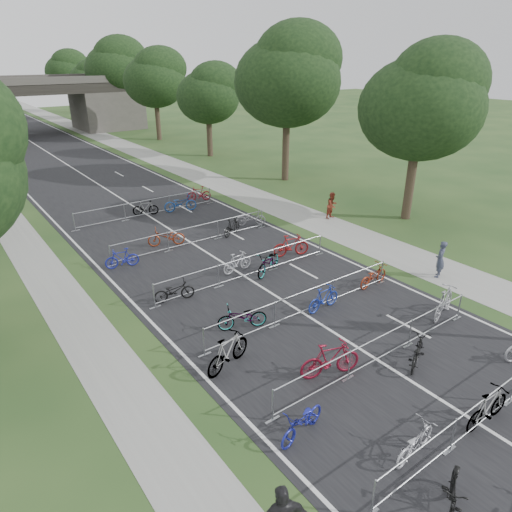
% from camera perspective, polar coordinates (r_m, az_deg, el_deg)
% --- Properties ---
extents(road, '(11.00, 140.00, 0.01)m').
position_cam_1_polar(road, '(52.56, -24.15, 11.45)').
color(road, black).
rests_on(road, ground).
extents(sidewalk_right, '(3.00, 140.00, 0.01)m').
position_cam_1_polar(sidewalk_right, '(54.77, -15.90, 13.03)').
color(sidewalk_right, gray).
rests_on(sidewalk_right, ground).
extents(lane_markings, '(0.12, 140.00, 0.00)m').
position_cam_1_polar(lane_markings, '(52.56, -24.15, 11.44)').
color(lane_markings, silver).
rests_on(lane_markings, ground).
extents(overpass_bridge, '(31.00, 8.00, 7.05)m').
position_cam_1_polar(overpass_bridge, '(66.70, -27.85, 16.16)').
color(overpass_bridge, '#44423D').
rests_on(overpass_bridge, ground).
extents(tree_right_0, '(7.17, 7.17, 10.93)m').
position_cam_1_polar(tree_right_0, '(29.18, 20.20, 17.44)').
color(tree_right_0, '#33261C').
rests_on(tree_right_0, ground).
extents(tree_right_1, '(8.18, 8.18, 12.47)m').
position_cam_1_polar(tree_right_1, '(37.24, 4.18, 21.36)').
color(tree_right_1, '#33261C').
rests_on(tree_right_1, ground).
extents(tree_right_2, '(6.16, 6.16, 9.39)m').
position_cam_1_polar(tree_right_2, '(47.16, -5.87, 19.45)').
color(tree_right_2, '#33261C').
rests_on(tree_right_2, ground).
extents(tree_right_3, '(7.17, 7.17, 10.93)m').
position_cam_1_polar(tree_right_3, '(57.74, -12.45, 20.82)').
color(tree_right_3, '#33261C').
rests_on(tree_right_3, ground).
extents(tree_right_4, '(8.18, 8.18, 12.47)m').
position_cam_1_polar(tree_right_4, '(68.79, -17.01, 21.61)').
color(tree_right_4, '#33261C').
rests_on(tree_right_4, ground).
extents(tree_right_5, '(6.16, 6.16, 9.39)m').
position_cam_1_polar(tree_right_5, '(80.21, -20.02, 20.03)').
color(tree_right_5, '#33261C').
rests_on(tree_right_5, ground).
extents(tree_right_6, '(7.17, 7.17, 10.93)m').
position_cam_1_polar(tree_right_6, '(91.69, -22.53, 20.62)').
color(tree_right_6, '#33261C').
rests_on(tree_right_6, ground).
extents(barrier_row_1, '(9.70, 0.08, 1.10)m').
position_cam_1_polar(barrier_row_1, '(14.67, 26.69, -16.85)').
color(barrier_row_1, '#95979C').
rests_on(barrier_row_1, ground).
extents(barrier_row_2, '(9.70, 0.08, 1.10)m').
position_cam_1_polar(barrier_row_2, '(16.06, 15.38, -11.03)').
color(barrier_row_2, '#95979C').
rests_on(barrier_row_2, ground).
extents(barrier_row_3, '(9.70, 0.08, 1.10)m').
position_cam_1_polar(barrier_row_3, '(18.20, 6.15, -5.77)').
color(barrier_row_3, '#95979C').
rests_on(barrier_row_3, ground).
extents(barrier_row_4, '(9.70, 0.08, 1.10)m').
position_cam_1_polar(barrier_row_4, '(20.97, -1.15, -1.43)').
color(barrier_row_4, '#95979C').
rests_on(barrier_row_4, ground).
extents(barrier_row_5, '(9.70, 0.08, 1.10)m').
position_cam_1_polar(barrier_row_5, '(24.90, -7.79, 2.56)').
color(barrier_row_5, '#95979C').
rests_on(barrier_row_5, ground).
extents(barrier_row_6, '(9.70, 0.08, 1.10)m').
position_cam_1_polar(barrier_row_6, '(30.04, -13.37, 5.88)').
color(barrier_row_6, '#95979C').
rests_on(barrier_row_6, ground).
extents(bike_4, '(1.78, 1.30, 1.06)m').
position_cam_1_polar(bike_4, '(12.25, 23.36, -25.83)').
color(bike_4, black).
rests_on(bike_4, ground).
extents(bike_5, '(1.77, 0.79, 0.90)m').
position_cam_1_polar(bike_5, '(13.21, 19.25, -21.09)').
color(bike_5, '#B0B0B8').
rests_on(bike_5, ground).
extents(bike_6, '(1.91, 0.61, 1.13)m').
position_cam_1_polar(bike_6, '(14.76, 27.01, -16.52)').
color(bike_6, '#95979C').
rests_on(bike_6, ground).
extents(bike_8, '(1.87, 0.99, 0.93)m').
position_cam_1_polar(bike_8, '(13.09, 5.83, -19.98)').
color(bike_8, navy).
rests_on(bike_8, ground).
extents(bike_9, '(2.14, 1.21, 1.24)m').
position_cam_1_polar(bike_9, '(15.05, 9.26, -12.68)').
color(bike_9, maroon).
rests_on(bike_9, ground).
extents(bike_10, '(1.89, 1.38, 0.95)m').
position_cam_1_polar(bike_10, '(16.34, 19.46, -11.25)').
color(bike_10, black).
rests_on(bike_10, ground).
extents(bike_11, '(2.15, 1.12, 1.24)m').
position_cam_1_polar(bike_11, '(19.39, 22.45, -5.39)').
color(bike_11, gray).
rests_on(bike_11, ground).
extents(bike_12, '(2.12, 1.17, 1.23)m').
position_cam_1_polar(bike_12, '(15.24, -3.52, -11.88)').
color(bike_12, '#95979C').
rests_on(bike_12, ground).
extents(bike_13, '(2.00, 1.32, 0.99)m').
position_cam_1_polar(bike_13, '(17.22, -1.73, -7.68)').
color(bike_13, '#95979C').
rests_on(bike_13, ground).
extents(bike_14, '(1.75, 0.59, 1.03)m').
position_cam_1_polar(bike_14, '(18.63, 8.45, -5.26)').
color(bike_14, '#1B3199').
rests_on(bike_14, ground).
extents(bike_15, '(1.88, 0.80, 0.96)m').
position_cam_1_polar(bike_15, '(20.98, 14.45, -2.42)').
color(bike_15, maroon).
rests_on(bike_15, ground).
extents(bike_16, '(1.81, 0.99, 0.90)m').
position_cam_1_polar(bike_16, '(19.40, -10.20, -4.35)').
color(bike_16, black).
rests_on(bike_16, ground).
extents(bike_17, '(1.67, 0.58, 0.99)m').
position_cam_1_polar(bike_17, '(21.59, -2.35, -0.81)').
color(bike_17, '#ADADB5').
rests_on(bike_17, ground).
extents(bike_18, '(2.22, 1.60, 1.11)m').
position_cam_1_polar(bike_18, '(21.44, 1.60, -0.81)').
color(bike_18, '#95979C').
rests_on(bike_18, ground).
extents(bike_19, '(1.99, 1.17, 1.15)m').
position_cam_1_polar(bike_19, '(23.31, 4.40, 1.29)').
color(bike_19, maroon).
rests_on(bike_19, ground).
extents(bike_20, '(1.69, 0.79, 0.98)m').
position_cam_1_polar(bike_20, '(22.95, -16.42, -0.28)').
color(bike_20, '#1C249C').
rests_on(bike_20, ground).
extents(bike_21, '(2.09, 1.38, 1.04)m').
position_cam_1_polar(bike_21, '(25.02, -11.16, 2.36)').
color(bike_21, maroon).
rests_on(bike_21, ground).
extents(bike_22, '(1.69, 1.14, 1.00)m').
position_cam_1_polar(bike_22, '(26.12, -3.01, 3.68)').
color(bike_22, black).
rests_on(bike_22, ground).
extents(bike_23, '(1.85, 1.36, 0.93)m').
position_cam_1_polar(bike_23, '(27.60, -0.63, 4.76)').
color(bike_23, gray).
rests_on(bike_23, ground).
extents(bike_25, '(1.69, 1.06, 0.98)m').
position_cam_1_polar(bike_25, '(30.25, -13.65, 5.86)').
color(bike_25, '#95979C').
rests_on(bike_25, ground).
extents(bike_26, '(2.25, 1.31, 1.12)m').
position_cam_1_polar(bike_26, '(30.55, -9.44, 6.53)').
color(bike_26, '#1A4593').
rests_on(bike_26, ground).
extents(bike_27, '(1.75, 1.07, 1.02)m').
position_cam_1_polar(bike_27, '(32.69, -7.14, 7.73)').
color(bike_27, maroon).
rests_on(bike_27, ground).
extents(pedestrian_a, '(0.76, 0.66, 1.75)m').
position_cam_1_polar(pedestrian_a, '(22.61, 22.03, -0.40)').
color(pedestrian_a, '#313649').
rests_on(pedestrian_a, ground).
extents(pedestrian_b, '(0.89, 0.73, 1.66)m').
position_cam_1_polar(pedestrian_b, '(29.15, 9.50, 6.24)').
color(pedestrian_b, maroon).
rests_on(pedestrian_b, ground).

